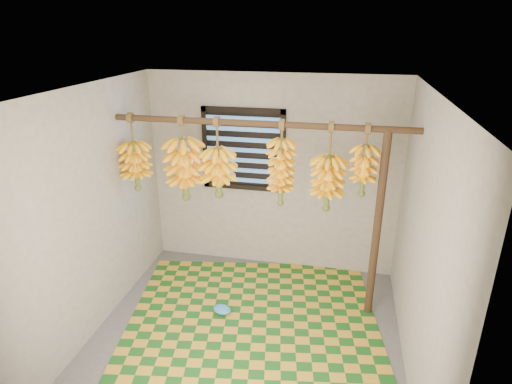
% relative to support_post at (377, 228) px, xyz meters
% --- Properties ---
extents(floor, '(3.00, 3.00, 0.01)m').
position_rel_support_post_xyz_m(floor, '(-1.20, -0.70, -1.00)').
color(floor, '#515151').
rests_on(floor, ground).
extents(ceiling, '(3.00, 3.00, 0.01)m').
position_rel_support_post_xyz_m(ceiling, '(-1.20, -0.70, 1.40)').
color(ceiling, silver).
rests_on(ceiling, wall_back).
extents(wall_back, '(3.00, 0.01, 2.40)m').
position_rel_support_post_xyz_m(wall_back, '(-1.20, 0.80, 0.20)').
color(wall_back, gray).
rests_on(wall_back, floor).
extents(wall_left, '(0.01, 3.00, 2.40)m').
position_rel_support_post_xyz_m(wall_left, '(-2.71, -0.70, 0.20)').
color(wall_left, gray).
rests_on(wall_left, floor).
extents(wall_right, '(0.01, 3.00, 2.40)m').
position_rel_support_post_xyz_m(wall_right, '(0.30, -0.70, 0.20)').
color(wall_right, gray).
rests_on(wall_right, floor).
extents(window, '(1.00, 0.04, 1.00)m').
position_rel_support_post_xyz_m(window, '(-1.55, 0.78, 0.50)').
color(window, black).
rests_on(window, wall_back).
extents(hanging_pole, '(3.00, 0.06, 0.06)m').
position_rel_support_post_xyz_m(hanging_pole, '(-1.20, 0.00, 1.00)').
color(hanging_pole, '#432E19').
rests_on(hanging_pole, wall_left).
extents(support_post, '(0.08, 0.08, 2.00)m').
position_rel_support_post_xyz_m(support_post, '(0.00, 0.00, 0.00)').
color(support_post, '#432E19').
rests_on(support_post, floor).
extents(woven_mat, '(2.87, 2.44, 0.01)m').
position_rel_support_post_xyz_m(woven_mat, '(-1.20, -0.29, -0.99)').
color(woven_mat, '#185319').
rests_on(woven_mat, floor).
extents(plastic_bag, '(0.24, 0.20, 0.08)m').
position_rel_support_post_xyz_m(plastic_bag, '(-1.53, -0.36, -0.95)').
color(plastic_bag, '#368BCA').
rests_on(plastic_bag, woven_mat).
extents(banana_bunch_a, '(0.33, 0.33, 0.84)m').
position_rel_support_post_xyz_m(banana_bunch_a, '(-2.54, -0.00, 0.48)').
color(banana_bunch_a, brown).
rests_on(banana_bunch_a, hanging_pole).
extents(banana_bunch_b, '(0.39, 0.39, 0.89)m').
position_rel_support_post_xyz_m(banana_bunch_b, '(-1.99, 0.00, 0.48)').
color(banana_bunch_b, brown).
rests_on(banana_bunch_b, hanging_pole).
extents(banana_bunch_c, '(0.34, 0.34, 0.83)m').
position_rel_support_post_xyz_m(banana_bunch_c, '(-1.63, 0.00, 0.47)').
color(banana_bunch_c, brown).
rests_on(banana_bunch_c, hanging_pole).
extents(banana_bunch_d, '(0.28, 0.28, 0.88)m').
position_rel_support_post_xyz_m(banana_bunch_d, '(-0.98, -0.00, 0.52)').
color(banana_bunch_d, brown).
rests_on(banana_bunch_d, hanging_pole).
extents(banana_bunch_e, '(0.33, 0.33, 0.89)m').
position_rel_support_post_xyz_m(banana_bunch_e, '(-0.51, 0.00, 0.44)').
color(banana_bunch_e, brown).
rests_on(banana_bunch_e, hanging_pole).
extents(banana_bunch_f, '(0.27, 0.27, 0.71)m').
position_rel_support_post_xyz_m(banana_bunch_f, '(-0.18, 0.00, 0.59)').
color(banana_bunch_f, brown).
rests_on(banana_bunch_f, hanging_pole).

